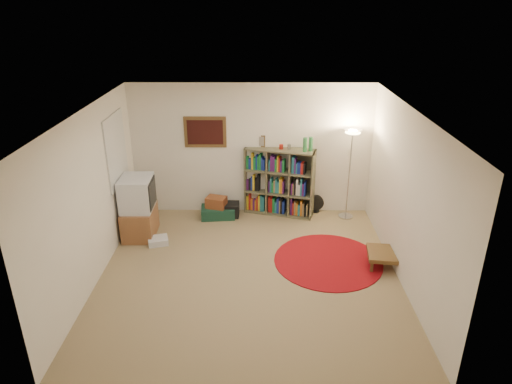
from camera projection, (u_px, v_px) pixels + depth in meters
room at (245, 197)px, 6.52m from camera, size 4.54×4.54×2.54m
bookshelf at (279, 182)px, 8.70m from camera, size 1.36×0.71×1.57m
floor_lamp at (352, 145)px, 8.20m from camera, size 0.41×0.41×1.74m
floor_fan at (316, 204)px, 8.89m from camera, size 0.31×0.17×0.36m
tv_stand at (139, 208)px, 7.90m from camera, size 0.55×0.76×1.09m
dvd_box at (158, 241)px, 7.79m from camera, size 0.39×0.36×0.11m
suitcase at (218, 212)px, 8.73m from camera, size 0.66×0.46×0.20m
wicker_basket at (216, 202)px, 8.65m from camera, size 0.42×0.35×0.21m
duffel_bag at (229, 210)px, 8.76m from camera, size 0.38×0.32×0.26m
red_rug at (328, 261)px, 7.30m from camera, size 1.73×1.73×0.02m
side_table at (385, 254)px, 7.10m from camera, size 0.60×0.60×0.25m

